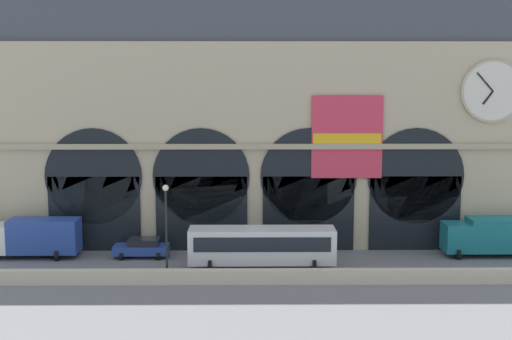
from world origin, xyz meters
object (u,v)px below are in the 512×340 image
object	(u,v)px
box_truck_west	(33,237)
street_lamp_quayside	(166,220)
box_truck_east	(491,235)
car_midwest	(142,248)
bus_center	(262,245)

from	to	relation	value
box_truck_west	street_lamp_quayside	xyz separation A→B (m)	(11.48, -6.41, 2.71)
box_truck_east	car_midwest	bearing A→B (deg)	-179.68
box_truck_east	street_lamp_quayside	bearing A→B (deg)	-165.70
bus_center	box_truck_east	world-z (taller)	box_truck_east
street_lamp_quayside	car_midwest	bearing A→B (deg)	113.60
street_lamp_quayside	bus_center	bearing A→B (deg)	24.06
car_midwest	bus_center	distance (m)	10.15
box_truck_east	box_truck_west	bearing A→B (deg)	-179.90
bus_center	street_lamp_quayside	size ratio (longest dim) A/B	1.59
box_truck_west	box_truck_east	size ratio (longest dim) A/B	1.00
box_truck_west	car_midwest	size ratio (longest dim) A/B	1.70
bus_center	street_lamp_quayside	bearing A→B (deg)	-155.94
box_truck_east	bus_center	bearing A→B (deg)	-169.53
car_midwest	box_truck_east	size ratio (longest dim) A/B	0.59
box_truck_west	box_truck_east	bearing A→B (deg)	0.10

